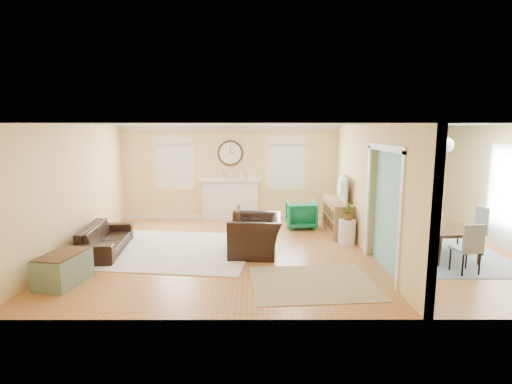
# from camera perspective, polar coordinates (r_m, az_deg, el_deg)

# --- Properties ---
(floor) EXTENTS (9.00, 9.00, 0.00)m
(floor) POSITION_cam_1_polar(r_m,az_deg,el_deg) (8.44, 5.50, -8.40)
(floor) COLOR #AE6331
(floor) RESTS_ON ground
(wall_back) EXTENTS (9.00, 0.02, 2.60)m
(wall_back) POSITION_cam_1_polar(r_m,az_deg,el_deg) (11.10, 4.12, 2.74)
(wall_back) COLOR #EDC87E
(wall_back) RESTS_ON ground
(wall_front) EXTENTS (9.00, 0.02, 2.60)m
(wall_front) POSITION_cam_1_polar(r_m,az_deg,el_deg) (5.22, 8.90, -4.72)
(wall_front) COLOR #EDC87E
(wall_front) RESTS_ON ground
(wall_left) EXTENTS (0.02, 6.00, 2.60)m
(wall_left) POSITION_cam_1_polar(r_m,az_deg,el_deg) (8.90, -24.57, 0.32)
(wall_left) COLOR #EDC87E
(wall_left) RESTS_ON ground
(ceiling) EXTENTS (9.00, 6.00, 0.02)m
(ceiling) POSITION_cam_1_polar(r_m,az_deg,el_deg) (8.04, 5.79, 9.55)
(ceiling) COLOR white
(ceiling) RESTS_ON wall_back
(partition) EXTENTS (0.17, 6.00, 2.60)m
(partition) POSITION_cam_1_polar(r_m,az_deg,el_deg) (8.68, 15.44, 1.01)
(partition) COLOR #EDC87E
(partition) RESTS_ON ground
(fireplace) EXTENTS (1.70, 0.30, 1.17)m
(fireplace) POSITION_cam_1_polar(r_m,az_deg,el_deg) (11.08, -3.64, -0.94)
(fireplace) COLOR white
(fireplace) RESTS_ON ground
(wall_clock) EXTENTS (0.70, 0.07, 0.70)m
(wall_clock) POSITION_cam_1_polar(r_m,az_deg,el_deg) (11.01, -3.68, 5.57)
(wall_clock) COLOR #4A2C13
(wall_clock) RESTS_ON wall_back
(window_left) EXTENTS (1.05, 0.13, 1.42)m
(window_left) POSITION_cam_1_polar(r_m,az_deg,el_deg) (11.22, -11.63, 4.48)
(window_left) COLOR white
(window_left) RESTS_ON wall_back
(window_right) EXTENTS (1.05, 0.13, 1.42)m
(window_right) POSITION_cam_1_polar(r_m,az_deg,el_deg) (11.02, 4.42, 4.57)
(window_right) COLOR white
(window_right) RESTS_ON wall_back
(pendant) EXTENTS (0.30, 0.30, 0.55)m
(pendant) POSITION_cam_1_polar(r_m,az_deg,el_deg) (8.87, 25.53, 6.09)
(pendant) COLOR gold
(pendant) RESTS_ON ceiling
(rug_cream) EXTENTS (3.56, 3.18, 0.02)m
(rug_cream) POSITION_cam_1_polar(r_m,az_deg,el_deg) (8.65, -11.73, -8.04)
(rug_cream) COLOR beige
(rug_cream) RESTS_ON floor
(rug_jute) EXTENTS (2.13, 1.80, 0.01)m
(rug_jute) POSITION_cam_1_polar(r_m,az_deg,el_deg) (6.83, 8.12, -12.73)
(rug_jute) COLOR tan
(rug_jute) RESTS_ON floor
(rug_grey) EXTENTS (2.34, 2.93, 0.01)m
(rug_grey) POSITION_cam_1_polar(r_m,az_deg,el_deg) (9.10, 24.50, -7.85)
(rug_grey) COLOR gray
(rug_grey) RESTS_ON floor
(sofa) EXTENTS (0.94, 2.00, 0.56)m
(sofa) POSITION_cam_1_polar(r_m,az_deg,el_deg) (8.85, -20.77, -6.22)
(sofa) COLOR black
(sofa) RESTS_ON floor
(eames_chair) EXTENTS (1.11, 1.25, 0.78)m
(eames_chair) POSITION_cam_1_polar(r_m,az_deg,el_deg) (8.14, -0.05, -6.15)
(eames_chair) COLOR black
(eames_chair) RESTS_ON floor
(green_chair) EXTENTS (0.76, 0.78, 0.68)m
(green_chair) POSITION_cam_1_polar(r_m,az_deg,el_deg) (10.27, 6.46, -3.26)
(green_chair) COLOR #046834
(green_chair) RESTS_ON floor
(trunk) EXTENTS (0.69, 0.97, 0.52)m
(trunk) POSITION_cam_1_polar(r_m,az_deg,el_deg) (7.37, -25.84, -9.84)
(trunk) COLOR slate
(trunk) RESTS_ON floor
(credenza) EXTENTS (0.55, 1.62, 0.80)m
(credenza) POSITION_cam_1_polar(r_m,az_deg,el_deg) (9.98, 11.74, -3.40)
(credenza) COLOR olive
(credenza) RESTS_ON floor
(tv) EXTENTS (0.21, 1.04, 0.60)m
(tv) POSITION_cam_1_polar(r_m,az_deg,el_deg) (9.85, 11.77, 0.56)
(tv) COLOR black
(tv) RESTS_ON credenza
(garden_stool) EXTENTS (0.37, 0.37, 0.54)m
(garden_stool) POSITION_cam_1_polar(r_m,az_deg,el_deg) (9.07, 12.88, -5.56)
(garden_stool) COLOR white
(garden_stool) RESTS_ON floor
(potted_plant) EXTENTS (0.29, 0.33, 0.37)m
(potted_plant) POSITION_cam_1_polar(r_m,az_deg,el_deg) (8.96, 12.99, -2.73)
(potted_plant) COLOR #337F33
(potted_plant) RESTS_ON garden_stool
(dining_table) EXTENTS (1.12, 1.82, 0.62)m
(dining_table) POSITION_cam_1_polar(r_m,az_deg,el_deg) (9.02, 24.62, -6.02)
(dining_table) COLOR #4A2C13
(dining_table) RESTS_ON floor
(dining_chair_n) EXTENTS (0.41, 0.41, 0.86)m
(dining_chair_n) POSITION_cam_1_polar(r_m,az_deg,el_deg) (10.01, 22.26, -3.25)
(dining_chair_n) COLOR gray
(dining_chair_n) RESTS_ON floor
(dining_chair_s) EXTENTS (0.47, 0.47, 0.92)m
(dining_chair_s) POSITION_cam_1_polar(r_m,az_deg,el_deg) (7.95, 27.82, -6.52)
(dining_chair_s) COLOR gray
(dining_chair_s) RESTS_ON floor
(dining_chair_w) EXTENTS (0.47, 0.47, 1.03)m
(dining_chair_w) POSITION_cam_1_polar(r_m,az_deg,el_deg) (8.62, 20.73, -4.38)
(dining_chair_w) COLOR white
(dining_chair_w) RESTS_ON floor
(dining_chair_e) EXTENTS (0.45, 0.45, 0.98)m
(dining_chair_e) POSITION_cam_1_polar(r_m,az_deg,el_deg) (9.21, 28.45, -4.27)
(dining_chair_e) COLOR gray
(dining_chair_e) RESTS_ON floor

